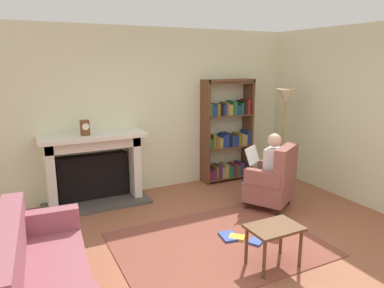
{
  "coord_description": "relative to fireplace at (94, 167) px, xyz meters",
  "views": [
    {
      "loc": [
        -2.04,
        -3.05,
        2.16
      ],
      "look_at": [
        0.1,
        1.2,
        1.05
      ],
      "focal_mm": 33.25,
      "sensor_mm": 36.0,
      "label": 1
    }
  ],
  "objects": [
    {
      "name": "armchair_reading",
      "position": [
        2.34,
        -1.4,
        -0.16
      ],
      "size": [
        0.87,
        0.86,
        0.97
      ],
      "rotation": [
        0.0,
        0.0,
        3.7
      ],
      "color": "#331E14",
      "rests_on": "ground"
    },
    {
      "name": "side_table",
      "position": [
        1.33,
        -2.66,
        -0.19
      ],
      "size": [
        0.56,
        0.39,
        0.46
      ],
      "color": "brown",
      "rests_on": "ground"
    },
    {
      "name": "seated_reader",
      "position": [
        2.28,
        -1.3,
        0.04
      ],
      "size": [
        0.54,
        0.59,
        1.14
      ],
      "rotation": [
        0.0,
        0.0,
        3.7
      ],
      "color": "silver",
      "rests_on": "ground"
    },
    {
      "name": "side_wall_right",
      "position": [
        3.69,
        -1.05,
        0.77
      ],
      "size": [
        0.1,
        5.2,
        2.7
      ],
      "primitive_type": "cube",
      "color": "beige",
      "rests_on": "ground"
    },
    {
      "name": "sofa_floral",
      "position": [
        -0.95,
        -2.34,
        -0.26
      ],
      "size": [
        0.84,
        1.75,
        0.85
      ],
      "rotation": [
        0.0,
        0.0,
        1.5
      ],
      "color": "#995261",
      "rests_on": "ground"
    },
    {
      "name": "scattered_books",
      "position": [
        1.32,
        -2.01,
        -0.56
      ],
      "size": [
        0.48,
        0.51,
        0.03
      ],
      "color": "#334CA5",
      "rests_on": "area_rug"
    },
    {
      "name": "ground",
      "position": [
        1.04,
        -2.3,
        -0.58
      ],
      "size": [
        14.0,
        14.0,
        0.0
      ],
      "primitive_type": "plane",
      "color": "#98573D"
    },
    {
      "name": "back_wall",
      "position": [
        1.04,
        0.25,
        0.77
      ],
      "size": [
        5.6,
        0.1,
        2.7
      ],
      "primitive_type": "cube",
      "color": "beige",
      "rests_on": "ground"
    },
    {
      "name": "bookshelf",
      "position": [
        2.43,
        0.03,
        0.29
      ],
      "size": [
        0.95,
        0.32,
        1.85
      ],
      "color": "brown",
      "rests_on": "ground"
    },
    {
      "name": "area_rug",
      "position": [
        1.04,
        -2.0,
        -0.58
      ],
      "size": [
        2.4,
        1.8,
        0.01
      ],
      "primitive_type": "cube",
      "color": "brown",
      "rests_on": "ground"
    },
    {
      "name": "mantel_clock",
      "position": [
        -0.1,
        -0.1,
        0.63
      ],
      "size": [
        0.14,
        0.14,
        0.22
      ],
      "color": "brown",
      "rests_on": "fireplace"
    },
    {
      "name": "fireplace",
      "position": [
        0.0,
        0.0,
        0.0
      ],
      "size": [
        1.58,
        0.64,
        1.11
      ],
      "color": "#4C4742",
      "rests_on": "ground"
    },
    {
      "name": "floor_lamp",
      "position": [
        3.13,
        -0.67,
        0.86
      ],
      "size": [
        0.32,
        0.32,
        1.7
      ],
      "color": "#B7933F",
      "rests_on": "ground"
    }
  ]
}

